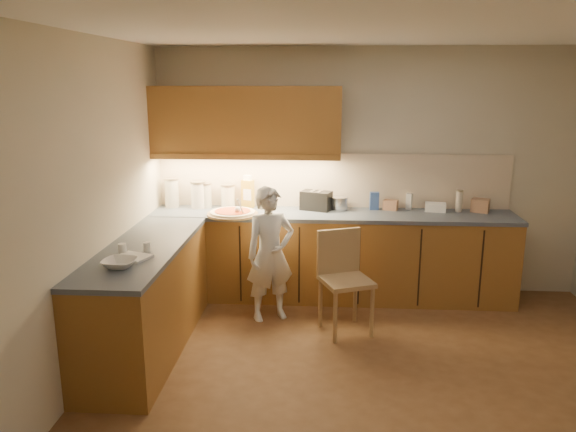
# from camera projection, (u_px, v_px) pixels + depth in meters

# --- Properties ---
(room) EXTENTS (4.54, 4.50, 2.62)m
(room) POSITION_uv_depth(u_px,v_px,m) (389.00, 165.00, 3.96)
(room) COLOR brown
(room) RESTS_ON ground
(l_counter) EXTENTS (3.77, 2.62, 0.92)m
(l_counter) POSITION_uv_depth(u_px,v_px,m) (276.00, 268.00, 5.52)
(l_counter) COLOR olive
(l_counter) RESTS_ON ground
(backsplash) EXTENTS (3.75, 0.02, 0.58)m
(backsplash) POSITION_uv_depth(u_px,v_px,m) (332.00, 180.00, 6.02)
(backsplash) COLOR beige
(backsplash) RESTS_ON l_counter
(upper_cabinets) EXTENTS (1.95, 0.36, 0.73)m
(upper_cabinets) POSITION_uv_depth(u_px,v_px,m) (246.00, 121.00, 5.77)
(upper_cabinets) COLOR olive
(upper_cabinets) RESTS_ON ground
(pizza_on_board) EXTENTS (0.52, 0.52, 0.21)m
(pizza_on_board) POSITION_uv_depth(u_px,v_px,m) (233.00, 213.00, 5.70)
(pizza_on_board) COLOR #A08050
(pizza_on_board) RESTS_ON l_counter
(child) EXTENTS (0.56, 0.48, 1.30)m
(child) POSITION_uv_depth(u_px,v_px,m) (270.00, 254.00, 5.33)
(child) COLOR white
(child) RESTS_ON ground
(wooden_chair) EXTENTS (0.54, 0.54, 0.93)m
(wooden_chair) POSITION_uv_depth(u_px,v_px,m) (343.00, 273.00, 5.12)
(wooden_chair) COLOR tan
(wooden_chair) RESTS_ON ground
(mixing_bowl) EXTENTS (0.27, 0.27, 0.06)m
(mixing_bowl) POSITION_uv_depth(u_px,v_px,m) (120.00, 263.00, 4.12)
(mixing_bowl) COLOR white
(mixing_bowl) RESTS_ON l_counter
(canister_a) EXTENTS (0.16, 0.16, 0.32)m
(canister_a) POSITION_uv_depth(u_px,v_px,m) (172.00, 192.00, 6.04)
(canister_a) COLOR silver
(canister_a) RESTS_ON l_counter
(canister_b) EXTENTS (0.17, 0.17, 0.29)m
(canister_b) POSITION_uv_depth(u_px,v_px,m) (198.00, 194.00, 6.00)
(canister_b) COLOR white
(canister_b) RESTS_ON l_counter
(canister_c) EXTENTS (0.14, 0.14, 0.27)m
(canister_c) POSITION_uv_depth(u_px,v_px,m) (205.00, 195.00, 6.03)
(canister_c) COLOR beige
(canister_c) RESTS_ON l_counter
(canister_d) EXTENTS (0.16, 0.16, 0.25)m
(canister_d) POSITION_uv_depth(u_px,v_px,m) (228.00, 196.00, 6.03)
(canister_d) COLOR white
(canister_d) RESTS_ON l_counter
(oil_jug) EXTENTS (0.14, 0.12, 0.35)m
(oil_jug) POSITION_uv_depth(u_px,v_px,m) (248.00, 193.00, 6.01)
(oil_jug) COLOR gold
(oil_jug) RESTS_ON l_counter
(toaster) EXTENTS (0.35, 0.27, 0.20)m
(toaster) POSITION_uv_depth(u_px,v_px,m) (316.00, 201.00, 5.92)
(toaster) COLOR black
(toaster) RESTS_ON l_counter
(steel_pot) EXTENTS (0.18, 0.18, 0.14)m
(steel_pot) POSITION_uv_depth(u_px,v_px,m) (339.00, 203.00, 5.93)
(steel_pot) COLOR #B5B6BB
(steel_pot) RESTS_ON l_counter
(blue_box) EXTENTS (0.10, 0.07, 0.19)m
(blue_box) POSITION_uv_depth(u_px,v_px,m) (374.00, 201.00, 5.94)
(blue_box) COLOR #34539D
(blue_box) RESTS_ON l_counter
(card_box_a) EXTENTS (0.17, 0.15, 0.10)m
(card_box_a) POSITION_uv_depth(u_px,v_px,m) (391.00, 205.00, 5.93)
(card_box_a) COLOR #AD7C5D
(card_box_a) RESTS_ON l_counter
(white_bottle) EXTENTS (0.07, 0.07, 0.17)m
(white_bottle) POSITION_uv_depth(u_px,v_px,m) (409.00, 201.00, 5.94)
(white_bottle) COLOR silver
(white_bottle) RESTS_ON l_counter
(flat_pack) EXTENTS (0.24, 0.19, 0.09)m
(flat_pack) POSITION_uv_depth(u_px,v_px,m) (435.00, 207.00, 5.88)
(flat_pack) COLOR white
(flat_pack) RESTS_ON l_counter
(tall_jar) EXTENTS (0.07, 0.07, 0.23)m
(tall_jar) POSITION_uv_depth(u_px,v_px,m) (459.00, 201.00, 5.83)
(tall_jar) COLOR silver
(tall_jar) RESTS_ON l_counter
(card_box_b) EXTENTS (0.22, 0.20, 0.14)m
(card_box_b) POSITION_uv_depth(u_px,v_px,m) (480.00, 205.00, 5.84)
(card_box_b) COLOR tan
(card_box_b) RESTS_ON l_counter
(dough_cloth) EXTENTS (0.30, 0.27, 0.02)m
(dough_cloth) POSITION_uv_depth(u_px,v_px,m) (133.00, 257.00, 4.33)
(dough_cloth) COLOR white
(dough_cloth) RESTS_ON l_counter
(spice_jar_a) EXTENTS (0.07, 0.07, 0.09)m
(spice_jar_a) POSITION_uv_depth(u_px,v_px,m) (122.00, 249.00, 4.42)
(spice_jar_a) COLOR white
(spice_jar_a) RESTS_ON l_counter
(spice_jar_b) EXTENTS (0.07, 0.07, 0.07)m
(spice_jar_b) POSITION_uv_depth(u_px,v_px,m) (147.00, 247.00, 4.50)
(spice_jar_b) COLOR white
(spice_jar_b) RESTS_ON l_counter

